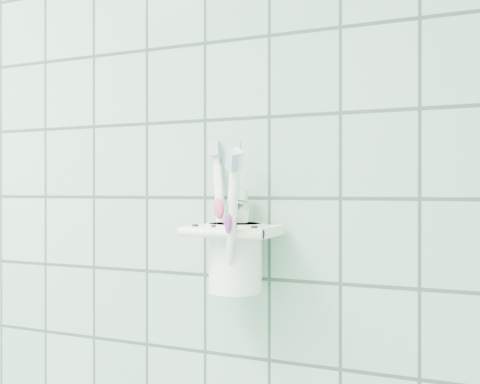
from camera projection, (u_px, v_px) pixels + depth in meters
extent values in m
cube|color=white|center=(245.00, 236.00, 0.72)|extent=(0.04, 0.02, 0.03)
cube|color=white|center=(234.00, 231.00, 0.69)|extent=(0.11, 0.08, 0.01)
cylinder|color=white|center=(220.00, 233.00, 0.65)|extent=(0.11, 0.01, 0.01)
cylinder|color=black|center=(195.00, 226.00, 0.68)|extent=(0.01, 0.01, 0.00)
cylinder|color=black|center=(214.00, 226.00, 0.67)|extent=(0.01, 0.01, 0.00)
cylinder|color=black|center=(234.00, 227.00, 0.66)|extent=(0.01, 0.01, 0.00)
cylinder|color=black|center=(254.00, 227.00, 0.64)|extent=(0.01, 0.01, 0.00)
cylinder|color=white|center=(235.00, 257.00, 0.69)|extent=(0.07, 0.07, 0.09)
cylinder|color=white|center=(235.00, 226.00, 0.69)|extent=(0.08, 0.08, 0.01)
cylinder|color=black|center=(235.00, 225.00, 0.69)|extent=(0.06, 0.06, 0.00)
cylinder|color=white|center=(224.00, 221.00, 0.70)|extent=(0.04, 0.05, 0.16)
cylinder|color=white|center=(224.00, 153.00, 0.70)|extent=(0.01, 0.01, 0.02)
cube|color=silver|center=(223.00, 142.00, 0.69)|extent=(0.02, 0.01, 0.02)
cube|color=white|center=(225.00, 142.00, 0.70)|extent=(0.02, 0.01, 0.03)
ellipsoid|color=#D83F72|center=(223.00, 207.00, 0.70)|extent=(0.02, 0.01, 0.03)
cylinder|color=white|center=(226.00, 225.00, 0.69)|extent=(0.02, 0.03, 0.16)
cylinder|color=white|center=(226.00, 158.00, 0.69)|extent=(0.01, 0.01, 0.02)
cube|color=silver|center=(224.00, 148.00, 0.69)|extent=(0.02, 0.01, 0.02)
cube|color=white|center=(226.00, 148.00, 0.69)|extent=(0.01, 0.01, 0.02)
ellipsoid|color=green|center=(224.00, 210.00, 0.69)|extent=(0.02, 0.01, 0.03)
cylinder|color=white|center=(227.00, 222.00, 0.68)|extent=(0.06, 0.09, 0.14)
cylinder|color=white|center=(227.00, 151.00, 0.68)|extent=(0.02, 0.02, 0.02)
cube|color=silver|center=(225.00, 139.00, 0.68)|extent=(0.02, 0.02, 0.03)
cube|color=white|center=(227.00, 140.00, 0.68)|extent=(0.02, 0.02, 0.03)
ellipsoid|color=purple|center=(225.00, 207.00, 0.68)|extent=(0.02, 0.02, 0.03)
cube|color=silver|center=(225.00, 245.00, 0.70)|extent=(0.04, 0.04, 0.10)
cube|color=silver|center=(225.00, 280.00, 0.70)|extent=(0.04, 0.02, 0.02)
cone|color=silver|center=(225.00, 205.00, 0.70)|extent=(0.04, 0.04, 0.02)
cylinder|color=white|center=(225.00, 195.00, 0.70)|extent=(0.03, 0.03, 0.03)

